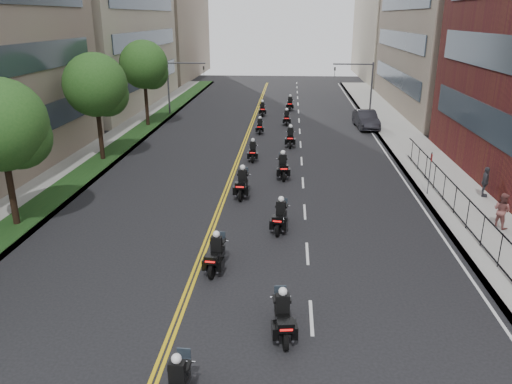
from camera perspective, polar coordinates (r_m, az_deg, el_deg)
sidewalk_right at (r=37.70m, az=18.75°, el=3.22°), size 4.00×90.00×0.15m
sidewalk_left at (r=39.14m, az=-17.66°, el=3.92°), size 4.00×90.00×0.15m
grass_strip at (r=38.83m, az=-16.58°, el=4.05°), size 2.00×90.00×0.04m
iron_fence at (r=25.38m, az=23.73°, el=-3.14°), size 0.05×28.00×1.50m
street_trees at (r=31.99m, az=-21.06°, el=9.53°), size 4.40×38.40×7.98m
traffic_signal_right at (r=52.94m, az=12.07°, el=12.26°), size 4.09×0.20×5.60m
traffic_signal_left at (r=53.76m, az=-9.01°, el=12.55°), size 4.09×0.20×5.60m
motorcycle_1 at (r=16.77m, az=3.09°, el=-14.14°), size 0.69×2.30×1.70m
motorcycle_2 at (r=20.70m, az=-4.60°, el=-7.22°), size 0.65×2.31×1.71m
motorcycle_3 at (r=24.37m, az=2.80°, el=-2.90°), size 0.72×2.34×1.73m
motorcycle_4 at (r=28.89m, az=-1.57°, el=0.88°), size 0.60×2.55×1.88m
motorcycle_5 at (r=32.33m, az=3.09°, el=2.84°), size 0.66×2.46×1.82m
motorcycle_6 at (r=36.34m, az=-0.37°, el=4.62°), size 0.52×2.20×1.63m
motorcycle_7 at (r=40.43m, az=3.95°, el=6.19°), size 0.56×2.41×1.78m
motorcycle_8 at (r=45.01m, az=0.45°, el=7.47°), size 0.48×2.07×1.53m
motorcycle_9 at (r=48.72m, az=3.52°, el=8.40°), size 0.51×2.19×1.62m
motorcycle_10 at (r=53.33m, az=0.73°, el=9.41°), size 0.61×2.24×1.65m
motorcycle_11 at (r=56.60m, az=3.92°, el=9.99°), size 0.55×2.36×1.74m
parked_sedan at (r=48.32m, az=12.46°, el=8.11°), size 2.10×5.10×1.64m
pedestrian_b at (r=27.04m, az=26.28°, el=-1.89°), size 1.04×1.09×1.77m
pedestrian_c at (r=31.30m, az=24.73°, el=1.07°), size 0.79×1.11×1.76m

